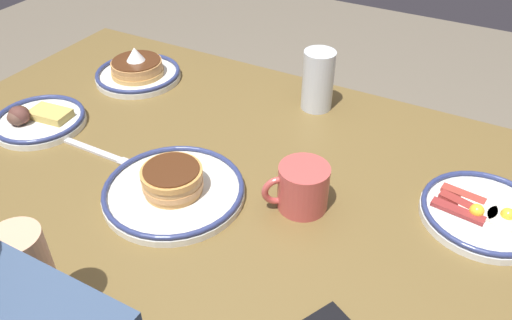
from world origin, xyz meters
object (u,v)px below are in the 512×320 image
plate_far_side (37,119)px  fork_far (98,152)px  plate_center_pancakes (173,188)px  coffee_mug (302,187)px  plate_far_companion (484,213)px  drinking_glass (318,83)px  plate_near_main (138,71)px

plate_far_side → fork_far: bearing=175.3°
plate_center_pancakes → coffee_mug: (-0.22, -0.09, 0.03)m
plate_center_pancakes → fork_far: (0.22, -0.03, -0.02)m
plate_far_companion → plate_far_side: 0.95m
coffee_mug → fork_far: 0.45m
plate_far_side → fork_far: 0.19m
plate_far_side → drinking_glass: drinking_glass is taller
plate_near_main → plate_center_pancakes: bearing=136.8°
fork_far → plate_far_companion: bearing=-166.3°
plate_near_main → plate_far_side: bearing=78.4°
drinking_glass → fork_far: 0.52m
plate_center_pancakes → drinking_glass: size_ratio=1.87×
plate_center_pancakes → plate_far_side: bearing=-6.9°
plate_center_pancakes → coffee_mug: coffee_mug is taller
plate_center_pancakes → fork_far: bearing=-8.8°
plate_near_main → plate_center_pancakes: plate_near_main is taller
plate_center_pancakes → coffee_mug: bearing=-157.9°
plate_center_pancakes → drinking_glass: drinking_glass is taller
plate_near_main → plate_center_pancakes: size_ratio=0.82×
plate_far_side → plate_near_main: bearing=-101.6°
plate_center_pancakes → fork_far: 0.22m
plate_far_companion → drinking_glass: drinking_glass is taller
plate_near_main → plate_far_side: 0.29m
coffee_mug → drinking_glass: 0.36m
plate_center_pancakes → coffee_mug: 0.24m
drinking_glass → plate_far_companion: bearing=153.0°
plate_far_companion → fork_far: bearing=13.7°
plate_center_pancakes → plate_far_side: plate_center_pancakes is taller
plate_near_main → drinking_glass: (-0.46, -0.09, 0.04)m
plate_near_main → fork_far: plate_near_main is taller
plate_far_side → plate_center_pancakes: bearing=173.1°
plate_near_main → plate_far_companion: bearing=172.2°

